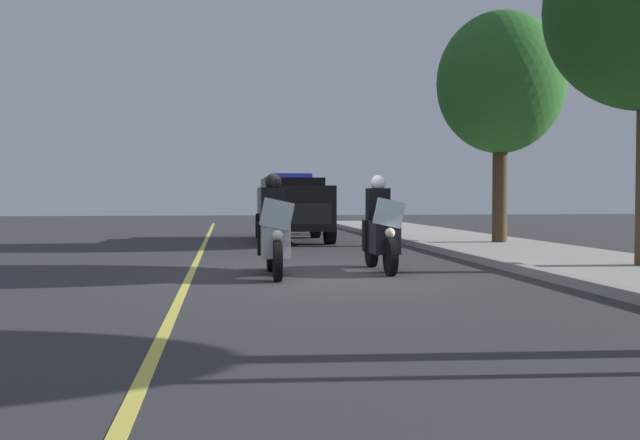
{
  "coord_description": "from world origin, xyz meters",
  "views": [
    {
      "loc": [
        11.12,
        -1.72,
        1.3
      ],
      "look_at": [
        -1.17,
        0.0,
        0.9
      ],
      "focal_mm": 38.03,
      "sensor_mm": 36.0,
      "label": 1
    }
  ],
  "objects_px": {
    "police_suv": "(292,206)",
    "cyclist_background": "(329,211)",
    "police_motorcycle_lead_left": "(274,234)",
    "police_motorcycle_lead_right": "(380,232)",
    "tree_far_back": "(501,84)"
  },
  "relations": [
    {
      "from": "police_suv",
      "to": "cyclist_background",
      "type": "distance_m",
      "value": 4.14
    },
    {
      "from": "police_motorcycle_lead_left",
      "to": "cyclist_background",
      "type": "relative_size",
      "value": 1.22
    },
    {
      "from": "police_motorcycle_lead_right",
      "to": "tree_far_back",
      "type": "height_order",
      "value": "tree_far_back"
    },
    {
      "from": "police_motorcycle_lead_right",
      "to": "police_suv",
      "type": "bearing_deg",
      "value": -175.24
    },
    {
      "from": "police_motorcycle_lead_right",
      "to": "cyclist_background",
      "type": "distance_m",
      "value": 12.42
    },
    {
      "from": "tree_far_back",
      "to": "cyclist_background",
      "type": "bearing_deg",
      "value": -150.28
    },
    {
      "from": "police_suv",
      "to": "tree_far_back",
      "type": "xyz_separation_m",
      "value": [
        2.74,
        5.42,
        3.35
      ]
    },
    {
      "from": "cyclist_background",
      "to": "tree_far_back",
      "type": "distance_m",
      "value": 8.3
    },
    {
      "from": "police_motorcycle_lead_right",
      "to": "police_suv",
      "type": "xyz_separation_m",
      "value": [
        -8.62,
        -0.72,
        0.37
      ]
    },
    {
      "from": "cyclist_background",
      "to": "tree_far_back",
      "type": "height_order",
      "value": "tree_far_back"
    },
    {
      "from": "police_suv",
      "to": "police_motorcycle_lead_right",
      "type": "bearing_deg",
      "value": 4.76
    },
    {
      "from": "police_motorcycle_lead_left",
      "to": "tree_far_back",
      "type": "height_order",
      "value": "tree_far_back"
    },
    {
      "from": "police_motorcycle_lead_right",
      "to": "police_suv",
      "type": "relative_size",
      "value": 0.44
    },
    {
      "from": "police_motorcycle_lead_left",
      "to": "police_motorcycle_lead_right",
      "type": "relative_size",
      "value": 1.0
    },
    {
      "from": "police_motorcycle_lead_left",
      "to": "cyclist_background",
      "type": "xyz_separation_m",
      "value": [
        -12.88,
        2.92,
        0.14
      ]
    }
  ]
}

